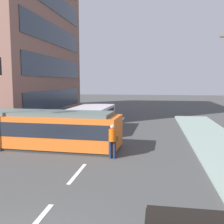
{
  "coord_description": "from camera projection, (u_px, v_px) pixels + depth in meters",
  "views": [
    {
      "loc": [
        3.02,
        -4.07,
        3.73
      ],
      "look_at": [
        0.81,
        9.84,
        2.09
      ],
      "focal_mm": 42.42,
      "sensor_mm": 36.0,
      "label": 1
    }
  ],
  "objects": [
    {
      "name": "lane_stripe_3",
      "position": [
        114.0,
        130.0,
        20.43
      ],
      "size": [
        0.16,
        2.4,
        0.01
      ],
      "primitive_type": "cube",
      "color": "silver",
      "rests_on": "ground"
    },
    {
      "name": "parked_sedan_mid",
      "position": [
        44.0,
        125.0,
        19.11
      ],
      "size": [
        2.0,
        4.3,
        1.19
      ],
      "color": "black",
      "rests_on": "ground"
    },
    {
      "name": "pedestrian_crossing",
      "position": [
        113.0,
        139.0,
        12.78
      ],
      "size": [
        0.51,
        0.36,
        1.67
      ],
      "color": "#1B2542",
      "rests_on": "ground"
    },
    {
      "name": "ground_plane",
      "position": [
        98.0,
        149.0,
        14.7
      ],
      "size": [
        120.0,
        120.0,
        0.0
      ],
      "primitive_type": "plane",
      "color": "#434444"
    },
    {
      "name": "lane_stripe_2",
      "position": [
        78.0,
        173.0,
        10.77
      ],
      "size": [
        0.16,
        2.4,
        0.01
      ],
      "primitive_type": "cube",
      "color": "silver",
      "rests_on": "ground"
    },
    {
      "name": "parked_sedan_far",
      "position": [
        63.0,
        115.0,
        24.73
      ],
      "size": [
        2.05,
        4.45,
        1.19
      ],
      "color": "#17449A",
      "rests_on": "ground"
    },
    {
      "name": "city_bus",
      "position": [
        91.0,
        118.0,
        19.57
      ],
      "size": [
        2.7,
        5.61,
        1.85
      ],
      "color": "#C0B5C0",
      "rests_on": "ground"
    },
    {
      "name": "lane_stripe_4",
      "position": [
        123.0,
        119.0,
        26.32
      ],
      "size": [
        0.16,
        2.4,
        0.01
      ],
      "primitive_type": "cube",
      "color": "silver",
      "rests_on": "ground"
    },
    {
      "name": "streetcar_tram",
      "position": [
        45.0,
        129.0,
        14.89
      ],
      "size": [
        8.61,
        2.94,
        2.06
      ],
      "color": "orange",
      "rests_on": "ground"
    }
  ]
}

